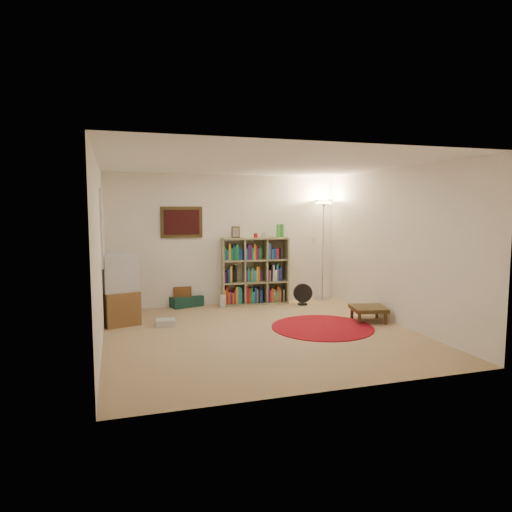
# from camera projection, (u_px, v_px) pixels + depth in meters

# --- Properties ---
(room) EXTENTS (4.54, 4.54, 2.54)m
(room) POSITION_uv_depth(u_px,v_px,m) (257.00, 249.00, 6.69)
(room) COLOR #A2855F
(room) RESTS_ON ground
(bookshelf) EXTENTS (1.32, 0.49, 1.55)m
(bookshelf) POSITION_uv_depth(u_px,v_px,m) (254.00, 272.00, 8.87)
(bookshelf) COLOR #8A855C
(bookshelf) RESTS_ON ground
(floor_lamp) EXTENTS (0.50, 0.50, 2.03)m
(floor_lamp) POSITION_uv_depth(u_px,v_px,m) (323.00, 217.00, 9.12)
(floor_lamp) COLOR white
(floor_lamp) RESTS_ON ground
(floor_fan) EXTENTS (0.37, 0.21, 0.42)m
(floor_fan) POSITION_uv_depth(u_px,v_px,m) (303.00, 294.00, 8.77)
(floor_fan) COLOR black
(floor_fan) RESTS_ON ground
(tv_stand) EXTENTS (0.73, 0.89, 1.13)m
(tv_stand) POSITION_uv_depth(u_px,v_px,m) (117.00, 290.00, 7.40)
(tv_stand) COLOR brown
(tv_stand) RESTS_ON ground
(dvd_box) EXTENTS (0.32, 0.28, 0.10)m
(dvd_box) POSITION_uv_depth(u_px,v_px,m) (166.00, 322.00, 7.25)
(dvd_box) COLOR silver
(dvd_box) RESTS_ON ground
(suitcase) EXTENTS (0.69, 0.55, 0.19)m
(suitcase) POSITION_uv_depth(u_px,v_px,m) (185.00, 301.00, 8.70)
(suitcase) COLOR #12342B
(suitcase) RESTS_ON ground
(wicker_basket) EXTENTS (0.37, 0.31, 0.19)m
(wicker_basket) POSITION_uv_depth(u_px,v_px,m) (183.00, 291.00, 8.68)
(wicker_basket) COLOR #5A3116
(wicker_basket) RESTS_ON suitcase
(paper_towel) EXTENTS (0.13, 0.13, 0.24)m
(paper_towel) POSITION_uv_depth(u_px,v_px,m) (223.00, 302.00, 8.53)
(paper_towel) COLOR silver
(paper_towel) RESTS_ON ground
(red_rug) EXTENTS (1.59, 1.59, 0.01)m
(red_rug) POSITION_uv_depth(u_px,v_px,m) (322.00, 327.00, 7.13)
(red_rug) COLOR maroon
(red_rug) RESTS_ON ground
(side_table) EXTENTS (0.64, 0.64, 0.25)m
(side_table) POSITION_uv_depth(u_px,v_px,m) (368.00, 309.00, 7.51)
(side_table) COLOR #372A13
(side_table) RESTS_ON ground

